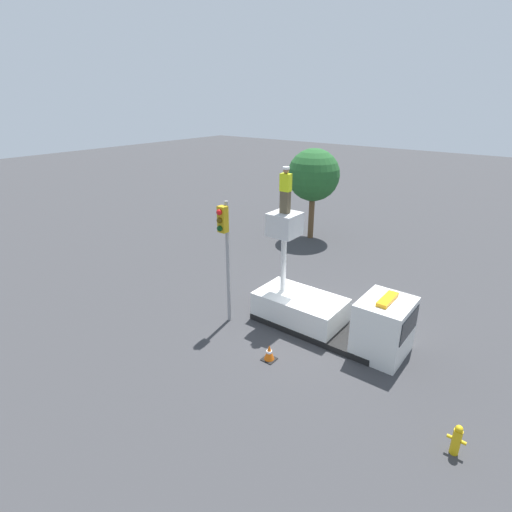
% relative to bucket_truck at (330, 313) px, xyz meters
% --- Properties ---
extents(ground_plane, '(120.00, 120.00, 0.00)m').
position_rel_bucket_truck_xyz_m(ground_plane, '(-0.49, 0.00, -0.91)').
color(ground_plane, '#38383A').
extents(bucket_truck, '(6.07, 2.07, 4.50)m').
position_rel_bucket_truck_xyz_m(bucket_truck, '(0.00, 0.00, 0.00)').
color(bucket_truck, black).
rests_on(bucket_truck, ground).
extents(worker, '(0.40, 0.26, 1.75)m').
position_rel_bucket_truck_xyz_m(worker, '(-2.19, 0.00, 4.47)').
color(worker, brown).
rests_on(worker, bucket_truck).
extents(traffic_light_pole, '(0.34, 0.57, 5.05)m').
position_rel_bucket_truck_xyz_m(traffic_light_pole, '(-3.73, -1.76, 2.67)').
color(traffic_light_pole, gray).
rests_on(traffic_light_pole, ground).
extents(fire_hydrant, '(0.47, 0.23, 0.91)m').
position_rel_bucket_truck_xyz_m(fire_hydrant, '(5.30, -3.06, -0.46)').
color(fire_hydrant, gold).
rests_on(fire_hydrant, ground).
extents(traffic_cone_rear, '(0.44, 0.44, 0.76)m').
position_rel_bucket_truck_xyz_m(traffic_cone_rear, '(-3.71, 0.37, -0.55)').
color(traffic_cone_rear, black).
rests_on(traffic_cone_rear, ground).
extents(traffic_cone_curbside, '(0.46, 0.46, 0.60)m').
position_rel_bucket_truck_xyz_m(traffic_cone_curbside, '(-0.83, -2.79, -0.63)').
color(traffic_cone_curbside, black).
rests_on(traffic_cone_curbside, ground).
extents(tree_left_bg, '(3.24, 3.24, 5.72)m').
position_rel_bucket_truck_xyz_m(tree_left_bg, '(-6.40, 9.47, 3.16)').
color(tree_left_bg, brown).
rests_on(tree_left_bg, ground).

